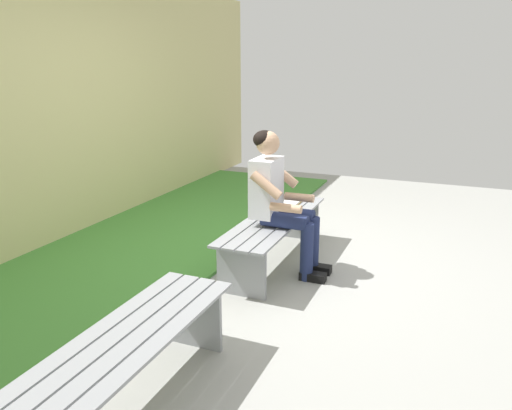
% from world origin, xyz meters
% --- Properties ---
extents(ground_plane, '(10.00, 7.00, 0.04)m').
position_xyz_m(ground_plane, '(1.13, 1.00, -0.02)').
color(ground_plane, '#9E9E99').
extents(grass_strip, '(9.00, 1.93, 0.03)m').
position_xyz_m(grass_strip, '(1.13, -1.34, 0.01)').
color(grass_strip, '#478C38').
rests_on(grass_strip, ground).
extents(brick_wall, '(9.50, 0.24, 2.77)m').
position_xyz_m(brick_wall, '(0.50, -2.35, 1.39)').
color(brick_wall, '#D1C684').
rests_on(brick_wall, ground).
extents(bench_near, '(1.70, 0.46, 0.43)m').
position_xyz_m(bench_near, '(0.00, 0.00, 0.33)').
color(bench_near, gray).
rests_on(bench_near, ground).
extents(bench_far, '(1.76, 0.46, 0.43)m').
position_xyz_m(bench_far, '(2.26, 0.00, 0.33)').
color(bench_far, gray).
rests_on(bench_far, ground).
extents(person_seated, '(0.50, 0.69, 1.23)m').
position_xyz_m(person_seated, '(0.15, 0.10, 0.67)').
color(person_seated, silver).
rests_on(person_seated, ground).
extents(apple, '(0.07, 0.07, 0.07)m').
position_xyz_m(apple, '(-0.21, 0.08, 0.47)').
color(apple, gold).
rests_on(apple, bench_near).
extents(book_open, '(0.41, 0.16, 0.02)m').
position_xyz_m(book_open, '(-0.63, -0.01, 0.44)').
color(book_open, white).
rests_on(book_open, bench_near).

